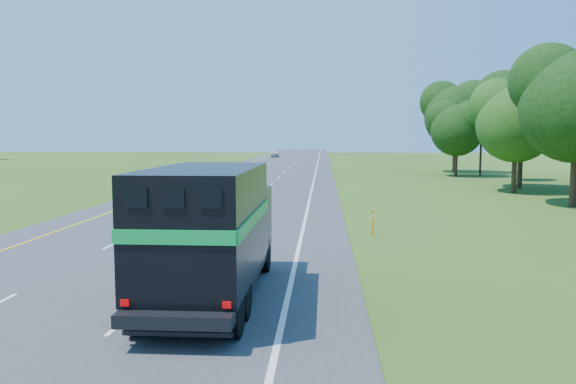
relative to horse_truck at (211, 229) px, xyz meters
name	(u,v)px	position (x,y,z in m)	size (l,w,h in m)	color
road	(254,182)	(-3.53, 37.66, -1.88)	(15.00, 260.00, 0.04)	#38383A
lane_markings	(254,182)	(-3.53, 37.66, -1.85)	(11.15, 260.00, 0.01)	yellow
horse_truck	(211,229)	(0.00, 0.00, 0.00)	(2.54, 7.86, 3.47)	black
white_suv	(184,182)	(-7.06, 25.38, -0.91)	(3.16, 6.84, 1.90)	silver
far_car	(275,154)	(-7.21, 101.36, -1.13)	(1.71, 4.25, 1.45)	silver
delineator	(373,222)	(5.05, 10.12, -1.31)	(0.09, 0.05, 1.10)	orange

